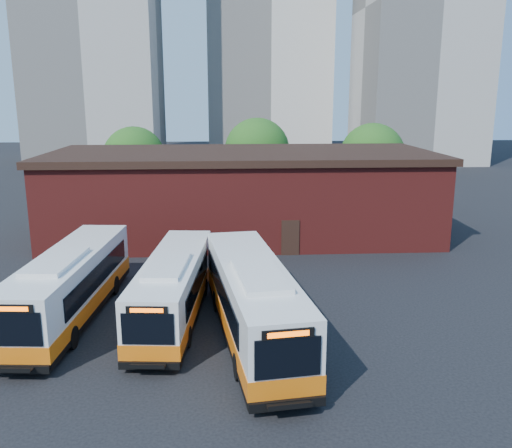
{
  "coord_description": "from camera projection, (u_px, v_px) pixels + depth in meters",
  "views": [
    {
      "loc": [
        -1.34,
        -20.81,
        10.38
      ],
      "look_at": [
        0.26,
        6.41,
        3.96
      ],
      "focal_mm": 38.0,
      "sensor_mm": 36.0,
      "label": 1
    }
  ],
  "objects": [
    {
      "name": "tree_west",
      "position": [
        134.0,
        158.0,
        52.13
      ],
      "size": [
        6.0,
        6.0,
        7.65
      ],
      "color": "#382314",
      "rests_on": "ground"
    },
    {
      "name": "bus_west",
      "position": [
        71.0,
        287.0,
        25.82
      ],
      "size": [
        3.49,
        12.52,
        3.37
      ],
      "rotation": [
        0.0,
        0.0,
        -0.08
      ],
      "color": "silver",
      "rests_on": "ground"
    },
    {
      "name": "depot_building",
      "position": [
        242.0,
        192.0,
        41.36
      ],
      "size": [
        28.6,
        12.6,
        6.4
      ],
      "color": "maroon",
      "rests_on": "ground"
    },
    {
      "name": "tree_east",
      "position": [
        372.0,
        156.0,
        52.43
      ],
      "size": [
        6.24,
        6.24,
        7.96
      ],
      "color": "#382314",
      "rests_on": "ground"
    },
    {
      "name": "tree_mid",
      "position": [
        257.0,
        151.0,
        54.66
      ],
      "size": [
        6.56,
        6.56,
        8.36
      ],
      "color": "#382314",
      "rests_on": "ground"
    },
    {
      "name": "tower_right",
      "position": [
        422.0,
        5.0,
        84.89
      ],
      "size": [
        18.0,
        18.0,
        49.2
      ],
      "color": "#AEA9A0",
      "rests_on": "ground"
    },
    {
      "name": "transit_worker",
      "position": [
        275.0,
        363.0,
        19.79
      ],
      "size": [
        0.44,
        0.66,
        1.81
      ],
      "primitive_type": "imported",
      "rotation": [
        0.0,
        0.0,
        1.58
      ],
      "color": "black",
      "rests_on": "ground"
    },
    {
      "name": "bus_midwest",
      "position": [
        174.0,
        290.0,
        25.77
      ],
      "size": [
        3.33,
        11.68,
        3.14
      ],
      "rotation": [
        0.0,
        0.0,
        -0.08
      ],
      "color": "silver",
      "rests_on": "ground"
    },
    {
      "name": "ground",
      "position": [
        259.0,
        351.0,
        22.67
      ],
      "size": [
        220.0,
        220.0,
        0.0
      ],
      "primitive_type": "plane",
      "color": "black"
    },
    {
      "name": "bus_mideast",
      "position": [
        253.0,
        304.0,
        23.59
      ],
      "size": [
        4.26,
        13.05,
        3.5
      ],
      "rotation": [
        0.0,
        0.0,
        0.13
      ],
      "color": "silver",
      "rests_on": "ground"
    }
  ]
}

